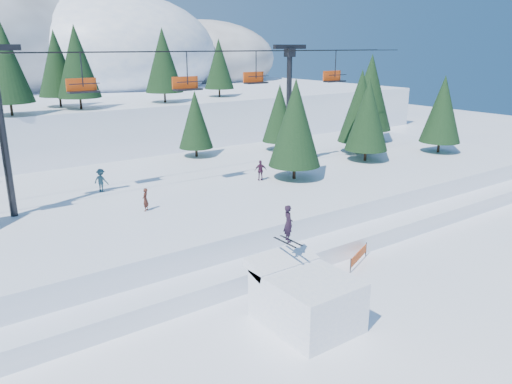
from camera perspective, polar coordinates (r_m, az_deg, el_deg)
ground at (r=23.92m, az=6.82°, el=-15.82°), size 160.00×160.00×0.00m
mid_shelf at (r=37.35m, az=-12.04°, el=-1.83°), size 70.00×22.00×2.50m
berm at (r=29.28m, az=-3.84°, el=-8.17°), size 70.00×6.00×1.10m
jump_kicker at (r=24.09m, az=5.63°, el=-11.83°), size 3.62×4.94×5.48m
chairlift at (r=36.29m, az=-10.89°, el=10.77°), size 46.00×3.21×10.28m
conifer_stand at (r=39.20m, az=-5.90°, el=7.75°), size 62.26×15.89×9.38m
distant_skiers at (r=36.67m, az=-12.35°, el=1.23°), size 31.30×6.89×1.82m
banner_near at (r=30.89m, az=11.65°, el=-7.15°), size 2.62×1.20×0.90m
banner_far at (r=32.82m, az=11.39°, el=-5.70°), size 2.62×1.20×0.90m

